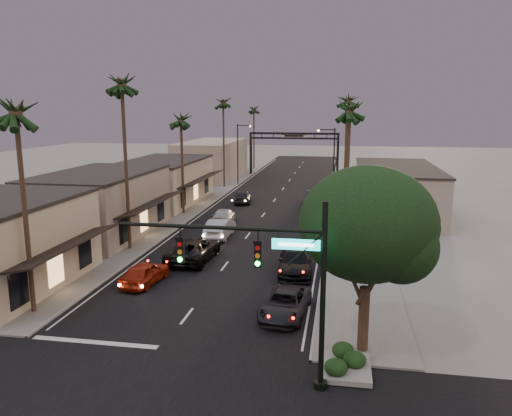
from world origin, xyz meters
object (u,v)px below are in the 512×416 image
at_px(palm_rc, 347,114).
at_px(oncoming_silver, 220,228).
at_px(streetlight_left, 240,149).
at_px(oncoming_red, 145,273).
at_px(palm_la, 15,105).
at_px(palm_ld, 223,100).
at_px(traffic_signal, 275,267).
at_px(palm_lb, 121,80).
at_px(oncoming_pickup, 194,249).
at_px(curbside_near, 285,304).
at_px(streetlight_right, 332,159).
at_px(palm_lc, 181,116).
at_px(arch, 294,143).
at_px(palm_far, 254,107).
at_px(corner_tree, 369,229).
at_px(palm_rb, 348,98).
at_px(palm_ra, 350,106).
at_px(curbside_black, 295,262).

relative_size(palm_rc, oncoming_silver, 2.37).
relative_size(streetlight_left, oncoming_red, 2.05).
xyz_separation_m(palm_la, palm_ld, (-0.00, 46.00, 0.97)).
relative_size(traffic_signal, palm_rc, 0.70).
xyz_separation_m(palm_lb, oncoming_pickup, (5.98, -1.98, -12.52)).
bearing_deg(palm_ld, oncoming_pickup, -80.29).
bearing_deg(curbside_near, streetlight_right, 93.06).
relative_size(palm_lc, curbside_near, 2.45).
xyz_separation_m(palm_lb, palm_ld, (0.00, 33.00, -0.97)).
relative_size(arch, streetlight_left, 1.69).
height_order(streetlight_right, palm_lb, palm_lb).
xyz_separation_m(palm_lb, oncoming_silver, (6.29, 5.01, -12.54)).
height_order(palm_lc, palm_far, palm_far).
bearing_deg(streetlight_right, corner_tree, -86.11).
relative_size(streetlight_right, palm_rc, 0.74).
distance_m(streetlight_left, palm_ld, 7.88).
bearing_deg(palm_rc, palm_rb, -90.00).
distance_m(streetlight_left, palm_far, 20.96).
relative_size(palm_lb, oncoming_pickup, 2.45).
bearing_deg(palm_far, palm_lc, -90.41).
bearing_deg(palm_lc, oncoming_silver, -54.99).
height_order(traffic_signal, palm_la, palm_la).
bearing_deg(arch, traffic_signal, -85.07).
xyz_separation_m(palm_ra, oncoming_pickup, (-11.22, -3.98, -10.58)).
bearing_deg(streetlight_left, arch, 60.03).
xyz_separation_m(palm_lb, curbside_near, (13.94, -10.96, -12.69)).
height_order(traffic_signal, streetlight_right, streetlight_right).
bearing_deg(traffic_signal, palm_ld, 105.65).
distance_m(palm_lc, palm_ra, 20.99).
xyz_separation_m(traffic_signal, streetlight_left, (-12.61, 54.00, 0.25)).
xyz_separation_m(streetlight_left, palm_lb, (-1.68, -36.00, 8.06)).
height_order(corner_tree, curbside_black, corner_tree).
height_order(palm_lb, palm_rc, palm_lb).
bearing_deg(oncoming_pickup, palm_ld, -77.83).
height_order(streetlight_right, oncoming_pickup, streetlight_right).
bearing_deg(streetlight_right, palm_rb, -30.76).
distance_m(palm_ra, palm_far, 56.58).
xyz_separation_m(oncoming_pickup, curbside_near, (7.96, -8.97, -0.17)).
height_order(streetlight_right, streetlight_left, same).
distance_m(oncoming_silver, curbside_near, 17.71).
bearing_deg(palm_rc, palm_lb, -112.27).
bearing_deg(palm_rc, palm_la, -107.37).
relative_size(traffic_signal, palm_lc, 0.70).
relative_size(palm_lc, curbside_black, 2.16).
distance_m(oncoming_red, oncoming_silver, 12.65).
bearing_deg(curbside_near, arch, 100.89).
distance_m(palm_lb, palm_ld, 33.01).
relative_size(palm_lb, curbside_near, 3.05).
bearing_deg(oncoming_silver, palm_rb, -122.72).
xyz_separation_m(arch, palm_far, (-8.30, 8.00, 5.91)).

